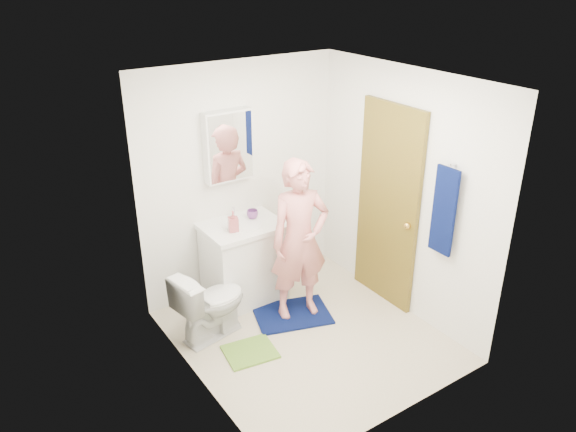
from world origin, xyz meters
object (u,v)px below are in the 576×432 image
at_px(toothbrush_cup, 252,214).
at_px(toilet, 211,303).
at_px(towel, 444,211).
at_px(soap_dispenser, 233,221).
at_px(vanity_cabinet, 244,264).
at_px(man, 300,240).
at_px(medicine_cabinet, 228,146).

bearing_deg(toothbrush_cup, toilet, -148.19).
distance_m(towel, toilet, 2.26).
bearing_deg(towel, soap_dispenser, 133.40).
bearing_deg(toilet, vanity_cabinet, -66.92).
xyz_separation_m(vanity_cabinet, man, (0.30, -0.56, 0.42)).
bearing_deg(vanity_cabinet, toothbrush_cup, 22.52).
height_order(toilet, soap_dispenser, soap_dispenser).
bearing_deg(toilet, man, -111.76).
bearing_deg(towel, man, 133.38).
distance_m(toilet, toothbrush_cup, 1.02).
xyz_separation_m(medicine_cabinet, man, (0.30, -0.78, -0.78)).
relative_size(towel, toothbrush_cup, 6.95).
relative_size(soap_dispenser, toothbrush_cup, 1.80).
xyz_separation_m(toothbrush_cup, man, (0.15, -0.62, -0.07)).
bearing_deg(soap_dispenser, toothbrush_cup, 26.13).
relative_size(towel, soap_dispenser, 3.86).
bearing_deg(medicine_cabinet, vanity_cabinet, -90.00).
bearing_deg(toothbrush_cup, soap_dispenser, -153.87).
xyz_separation_m(toilet, man, (0.88, -0.17, 0.47)).
bearing_deg(vanity_cabinet, soap_dispenser, -150.27).
relative_size(vanity_cabinet, toilet, 1.14).
xyz_separation_m(towel, toothbrush_cup, (-1.03, 1.55, -0.35)).
distance_m(medicine_cabinet, towel, 2.11).
relative_size(toilet, soap_dispenser, 3.39).
distance_m(vanity_cabinet, medicine_cabinet, 1.22).
xyz_separation_m(medicine_cabinet, toilet, (-0.58, -0.61, -1.25)).
relative_size(toothbrush_cup, man, 0.07).
height_order(vanity_cabinet, toothbrush_cup, toothbrush_cup).
relative_size(medicine_cabinet, soap_dispenser, 3.38).
bearing_deg(toilet, towel, -132.94).
bearing_deg(towel, toothbrush_cup, 123.51).
relative_size(medicine_cabinet, man, 0.44).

